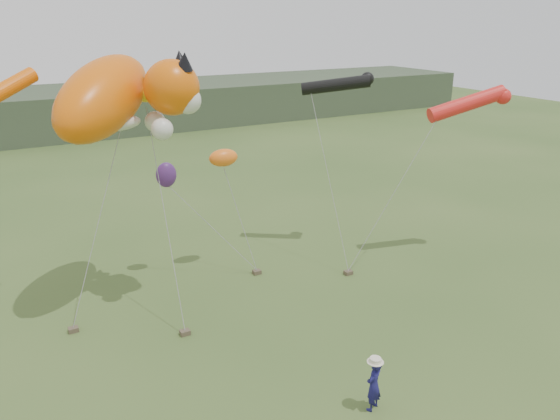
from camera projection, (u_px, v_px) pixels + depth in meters
The scene contains 8 objects.
ground at pixel (325, 388), 16.54m from camera, with size 120.00×120.00×0.00m, color #385123.
headland at pixel (35, 115), 51.26m from camera, with size 90.00×13.00×4.00m.
festival_attendant at pixel (374, 385), 15.41m from camera, with size 0.59×0.39×1.61m, color #181654.
sandbag_anchors at pixel (190, 321), 20.03m from camera, with size 14.96×6.33×0.17m.
cat_kite at pixel (118, 96), 19.05m from camera, with size 6.96×5.78×3.85m.
fish_kite at pixel (134, 93), 19.85m from camera, with size 2.07×1.40×1.10m.
tube_kites at pixel (420, 95), 24.07m from camera, with size 7.84×5.62×2.03m.
misc_kites at pixel (199, 165), 22.77m from camera, with size 3.45×1.11×1.43m.
Camera 1 is at (-7.90, -11.36, 10.64)m, focal length 35.00 mm.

